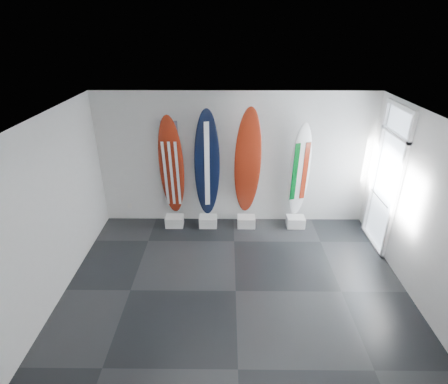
{
  "coord_description": "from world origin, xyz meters",
  "views": [
    {
      "loc": [
        -0.16,
        -4.77,
        4.25
      ],
      "look_at": [
        -0.22,
        1.4,
        1.25
      ],
      "focal_mm": 28.13,
      "sensor_mm": 36.0,
      "label": 1
    }
  ],
  "objects_px": {
    "surfboard_usa": "(172,167)",
    "surfboard_italy": "(300,171)",
    "surfboard_navy": "(207,165)",
    "surfboard_swiss": "(248,163)"
  },
  "relations": [
    {
      "from": "surfboard_usa",
      "to": "surfboard_italy",
      "type": "distance_m",
      "value": 2.78
    },
    {
      "from": "surfboard_navy",
      "to": "surfboard_swiss",
      "type": "bearing_deg",
      "value": -12.32
    },
    {
      "from": "surfboard_usa",
      "to": "surfboard_navy",
      "type": "xyz_separation_m",
      "value": [
        0.77,
        0.0,
        0.05
      ]
    },
    {
      "from": "surfboard_italy",
      "to": "surfboard_navy",
      "type": "bearing_deg",
      "value": 165.19
    },
    {
      "from": "surfboard_usa",
      "to": "surfboard_navy",
      "type": "distance_m",
      "value": 0.77
    },
    {
      "from": "surfboard_usa",
      "to": "surfboard_italy",
      "type": "relative_size",
      "value": 1.09
    },
    {
      "from": "surfboard_usa",
      "to": "surfboard_swiss",
      "type": "xyz_separation_m",
      "value": [
        1.65,
        0.0,
        0.09
      ]
    },
    {
      "from": "surfboard_swiss",
      "to": "surfboard_italy",
      "type": "distance_m",
      "value": 1.14
    },
    {
      "from": "surfboard_navy",
      "to": "surfboard_swiss",
      "type": "distance_m",
      "value": 0.88
    },
    {
      "from": "surfboard_swiss",
      "to": "surfboard_italy",
      "type": "relative_size",
      "value": 1.17
    }
  ]
}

